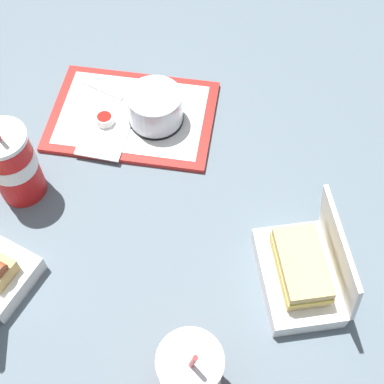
# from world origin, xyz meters

# --- Properties ---
(ground_plane) EXTENTS (3.20, 3.20, 0.00)m
(ground_plane) POSITION_xyz_m (0.00, 0.00, 0.00)
(ground_plane) COLOR slate
(food_tray) EXTENTS (0.41, 0.32, 0.01)m
(food_tray) POSITION_xyz_m (-0.25, 0.14, 0.01)
(food_tray) COLOR red
(food_tray) RESTS_ON ground_plane
(cake_container) EXTENTS (0.12, 0.12, 0.08)m
(cake_container) POSITION_xyz_m (-0.19, 0.15, 0.05)
(cake_container) COLOR black
(cake_container) RESTS_ON food_tray
(ketchup_cup) EXTENTS (0.04, 0.04, 0.02)m
(ketchup_cup) POSITION_xyz_m (-0.29, 0.10, 0.03)
(ketchup_cup) COLOR white
(ketchup_cup) RESTS_ON food_tray
(napkin_stack) EXTENTS (0.11, 0.11, 0.00)m
(napkin_stack) POSITION_xyz_m (-0.28, 0.05, 0.02)
(napkin_stack) COLOR white
(napkin_stack) RESTS_ON food_tray
(plastic_fork) EXTENTS (0.11, 0.03, 0.00)m
(plastic_fork) POSITION_xyz_m (-0.34, 0.19, 0.02)
(plastic_fork) COLOR white
(plastic_fork) RESTS_ON food_tray
(clamshell_sandwich_right) EXTENTS (0.21, 0.24, 0.17)m
(clamshell_sandwich_right) POSITION_xyz_m (0.20, -0.13, 0.04)
(clamshell_sandwich_right) COLOR white
(clamshell_sandwich_right) RESTS_ON ground_plane
(soda_cup_front) EXTENTS (0.10, 0.10, 0.24)m
(soda_cup_front) POSITION_xyz_m (-0.39, -0.11, 0.09)
(soda_cup_front) COLOR red
(soda_cup_front) RESTS_ON ground_plane
(soda_cup_back) EXTENTS (0.10, 0.10, 0.20)m
(soda_cup_back) POSITION_xyz_m (0.06, -0.38, 0.07)
(soda_cup_back) COLOR red
(soda_cup_back) RESTS_ON ground_plane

